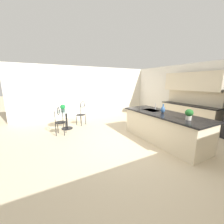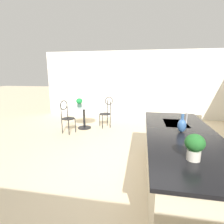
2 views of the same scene
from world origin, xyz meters
name	(u,v)px [view 1 (image 1 of 2)]	position (x,y,z in m)	size (l,w,h in m)	color
ground_plane	(135,142)	(0.00, 0.00, 0.00)	(40.00, 40.00, 0.00)	beige
wall_back	(206,95)	(0.00, 3.66, 1.35)	(9.00, 0.12, 2.70)	silver
wall_left_window	(89,92)	(-4.26, 0.00, 1.35)	(0.12, 7.80, 2.70)	silver
kitchen_island	(163,127)	(0.30, 0.85, 0.46)	(2.80, 1.06, 0.92)	beige
back_counter_run	(188,114)	(-0.40, 3.21, 0.49)	(2.44, 0.64, 1.52)	beige
upper_cabinet_run	(191,81)	(-0.40, 3.18, 1.90)	(2.40, 0.36, 0.76)	beige
bistro_table	(66,118)	(-2.39, -1.66, 0.45)	(0.80, 0.80, 0.74)	black
chair_near_window	(60,120)	(-1.79, -1.99, 0.57)	(0.52, 0.49, 1.04)	black
chair_by_island	(81,112)	(-2.66, -0.95, 0.57)	(0.52, 0.52, 1.04)	black
sink_faucet	(155,107)	(-0.25, 1.03, 1.03)	(0.02, 0.02, 0.22)	#B2B5BA
potted_plant_on_table	(63,108)	(-2.32, -1.78, 0.90)	(0.20, 0.20, 0.29)	#385147
potted_plant_counter_far	(189,114)	(1.15, 0.78, 1.08)	(0.20, 0.20, 0.28)	beige
vase_on_counter	(163,110)	(0.25, 0.85, 1.03)	(0.13, 0.13, 0.29)	#386099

